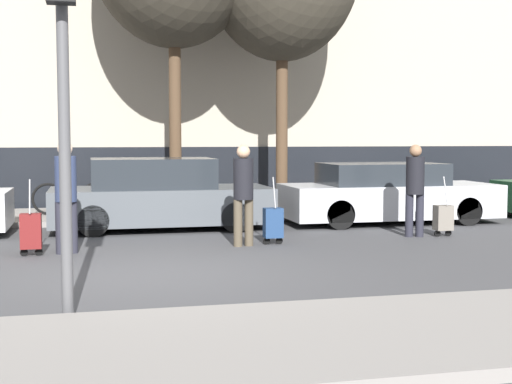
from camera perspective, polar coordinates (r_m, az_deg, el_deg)
ground_plane at (r=9.89m, az=-9.04°, el=-6.49°), size 80.00×80.00×0.00m
sidewalk_near at (r=6.25m, az=-6.45°, el=-12.38°), size 28.00×2.50×0.12m
sidewalk_far at (r=16.80m, az=-10.81°, el=-1.82°), size 28.00×3.00×0.12m
building_facade at (r=20.82m, az=-11.50°, el=14.73°), size 28.00×3.21×11.27m
parked_car_1 at (r=14.52m, az=-7.78°, el=-0.34°), size 4.39×1.86×1.44m
parked_car_2 at (r=15.70m, az=10.47°, el=-0.19°), size 4.60×1.80×1.30m
pedestrian_left at (r=11.73m, az=-14.97°, el=0.19°), size 0.35×0.34×1.80m
trolley_left at (r=11.71m, az=-17.57°, el=-3.01°), size 0.34×0.29×1.21m
pedestrian_center at (r=12.11m, az=-1.01°, el=0.26°), size 0.35×0.34×1.73m
trolley_center at (r=12.37m, az=1.38°, el=-2.49°), size 0.34×0.29×1.17m
pedestrian_right at (r=13.59m, az=12.61°, el=0.59°), size 0.35×0.34×1.72m
trolley_right at (r=13.81m, az=14.75°, el=-2.01°), size 0.34×0.29×1.13m
traffic_light at (r=7.40m, az=-15.26°, el=11.64°), size 0.28×0.47×3.95m
parked_bicycle at (r=16.61m, az=-14.50°, el=-0.46°), size 1.77×0.06×0.96m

